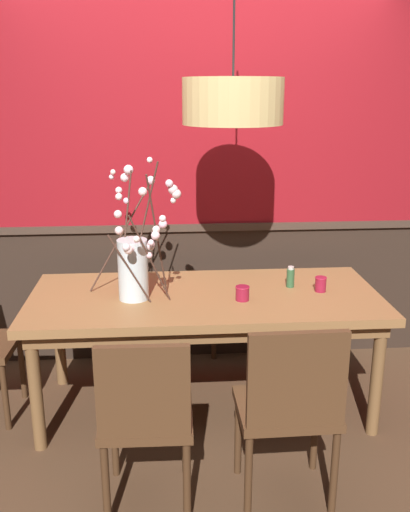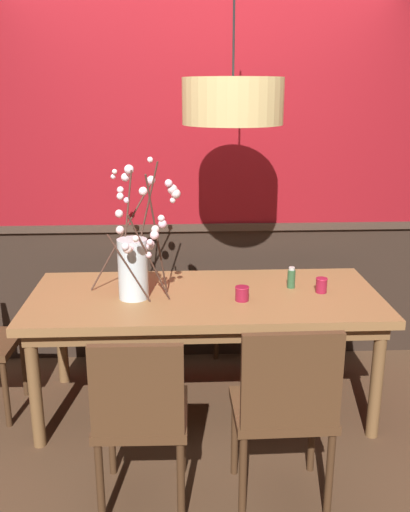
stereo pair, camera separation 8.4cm
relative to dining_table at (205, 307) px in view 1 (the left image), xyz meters
name	(u,v)px [view 1 (the left image)]	position (x,y,z in m)	size (l,w,h in m)	color
ground_plane	(205,405)	(0.00, 0.00, -0.66)	(24.00, 24.00, 0.00)	#4C3321
back_wall	(197,176)	(0.00, 0.77, 0.67)	(5.94, 0.14, 2.67)	#2D2119
dining_table	(205,307)	(0.00, 0.00, 0.00)	(2.06, 0.90, 0.75)	olive
chair_far_side_right	(236,279)	(0.30, 0.88, -0.13)	(0.44, 0.43, 0.94)	#4C301C
chair_near_side_right	(290,404)	(0.32, -0.88, -0.13)	(0.46, 0.39, 0.93)	#4C301C
chair_near_side_left	(146,413)	(-0.33, -0.88, -0.15)	(0.43, 0.44, 0.91)	#4C301C
chair_far_side_left	(153,280)	(-0.33, 0.89, -0.13)	(0.41, 0.43, 0.97)	#4C301C
vase_with_blossoms	(135,262)	(-0.40, -0.03, 0.30)	(0.55, 0.62, 0.80)	silver
candle_holder_nearer_center	(242,293)	(0.21, -0.11, 0.12)	(0.08, 0.08, 0.08)	maroon
candle_holder_nearer_edge	(320,284)	(0.69, 0.00, 0.13)	(0.07, 0.07, 0.09)	maroon
condiment_bottle	(290,277)	(0.53, 0.09, 0.14)	(0.05, 0.05, 0.13)	#2D5633
pendant_lamp	(233,101)	(0.15, -0.03, 1.18)	(0.54, 0.54, 0.95)	tan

